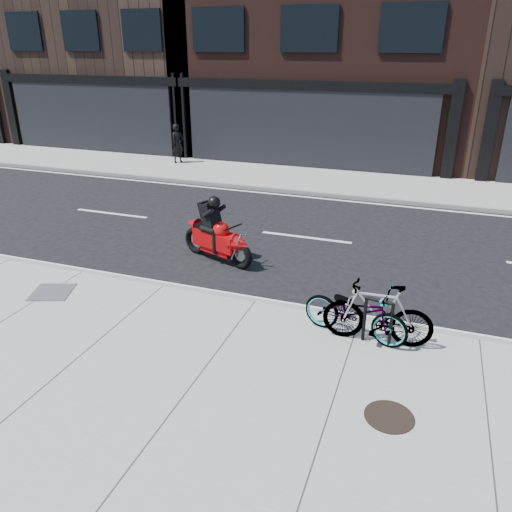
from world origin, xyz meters
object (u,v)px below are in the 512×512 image
at_px(bicycle_front, 355,311).
at_px(motorcycle, 220,236).
at_px(manhole_cover, 389,417).
at_px(utility_grate, 52,292).
at_px(bicycle_rear, 378,313).
at_px(bike_rack, 378,318).
at_px(pedestrian, 178,143).

xyz_separation_m(bicycle_front, motorcycle, (-3.50, 2.42, 0.03)).
bearing_deg(manhole_cover, utility_grate, 167.88).
relative_size(bicycle_rear, manhole_cover, 2.69).
bearing_deg(manhole_cover, motorcycle, 135.12).
relative_size(motorcycle, utility_grate, 2.67).
distance_m(bike_rack, bicycle_rear, 0.08).
distance_m(pedestrian, manhole_cover, 16.26).
bearing_deg(motorcycle, pedestrian, 143.01).
height_order(motorcycle, pedestrian, pedestrian).
xyz_separation_m(bike_rack, utility_grate, (-6.30, -0.30, -0.47)).
height_order(bicycle_rear, utility_grate, bicycle_rear).
xyz_separation_m(bicycle_rear, pedestrian, (-9.47, 11.09, 0.25)).
relative_size(motorcycle, manhole_cover, 3.04).
relative_size(bike_rack, bicycle_front, 0.45).
relative_size(bicycle_rear, utility_grate, 2.37).
xyz_separation_m(bike_rack, bicycle_rear, (-0.01, 0.05, 0.05)).
bearing_deg(utility_grate, bicycle_front, 3.90).
xyz_separation_m(bicycle_front, pedestrian, (-9.11, 11.04, 0.31)).
distance_m(motorcycle, utility_grate, 3.75).
height_order(motorcycle, manhole_cover, motorcycle).
height_order(bicycle_rear, motorcycle, motorcycle).
distance_m(bicycle_front, utility_grate, 5.95).
relative_size(bicycle_front, utility_grate, 2.40).
relative_size(manhole_cover, utility_grate, 0.88).
bearing_deg(bicycle_rear, utility_grate, -89.96).
bearing_deg(motorcycle, bicycle_rear, -12.64).
xyz_separation_m(bike_rack, bicycle_front, (-0.38, 0.10, -0.01)).
xyz_separation_m(bike_rack, motorcycle, (-3.88, 2.52, 0.02)).
xyz_separation_m(bicycle_rear, manhole_cover, (0.41, -1.79, -0.53)).
height_order(bicycle_rear, manhole_cover, bicycle_rear).
distance_m(bicycle_rear, manhole_cover, 1.91).
bearing_deg(utility_grate, manhole_cover, -12.12).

